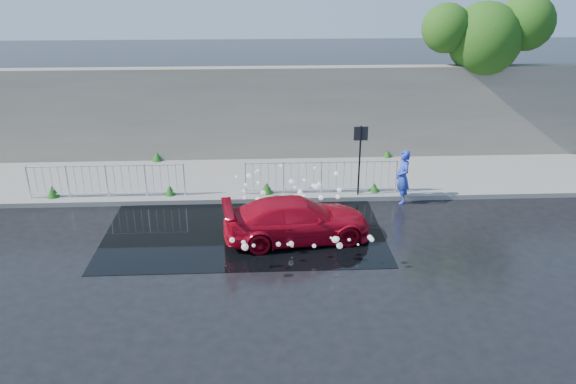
# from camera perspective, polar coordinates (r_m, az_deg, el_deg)

# --- Properties ---
(ground) EXTENTS (90.00, 90.00, 0.00)m
(ground) POSITION_cam_1_polar(r_m,az_deg,el_deg) (15.72, -6.36, -5.41)
(ground) COLOR black
(ground) RESTS_ON ground
(pavement) EXTENTS (30.00, 4.00, 0.15)m
(pavement) POSITION_cam_1_polar(r_m,az_deg,el_deg) (20.25, -5.61, 1.37)
(pavement) COLOR gray
(pavement) RESTS_ON ground
(curb) EXTENTS (30.00, 0.25, 0.16)m
(curb) POSITION_cam_1_polar(r_m,az_deg,el_deg) (18.39, -5.87, -0.84)
(curb) COLOR gray
(curb) RESTS_ON ground
(retaining_wall) EXTENTS (30.00, 0.60, 3.50)m
(retaining_wall) POSITION_cam_1_polar(r_m,az_deg,el_deg) (21.79, -5.54, 7.93)
(retaining_wall) COLOR #6E665C
(retaining_wall) RESTS_ON pavement
(puddle) EXTENTS (8.00, 5.00, 0.01)m
(puddle) POSITION_cam_1_polar(r_m,az_deg,el_deg) (16.58, -4.45, -3.76)
(puddle) COLOR black
(puddle) RESTS_ON ground
(sign_post) EXTENTS (0.45, 0.06, 2.50)m
(sign_post) POSITION_cam_1_polar(r_m,az_deg,el_deg) (18.15, 7.33, 4.32)
(sign_post) COLOR black
(sign_post) RESTS_ON ground
(tree) EXTENTS (4.98, 2.76, 6.26)m
(tree) POSITION_cam_1_polar(r_m,az_deg,el_deg) (23.10, 19.71, 14.88)
(tree) COLOR #332114
(tree) RESTS_ON ground
(railing_left) EXTENTS (5.05, 0.05, 1.10)m
(railing_left) POSITION_cam_1_polar(r_m,az_deg,el_deg) (19.12, -17.95, 1.18)
(railing_left) COLOR silver
(railing_left) RESTS_ON pavement
(railing_right) EXTENTS (5.05, 0.05, 1.10)m
(railing_right) POSITION_cam_1_polar(r_m,az_deg,el_deg) (18.54, 3.40, 1.62)
(railing_right) COLOR silver
(railing_right) RESTS_ON pavement
(weeds) EXTENTS (12.17, 3.93, 0.40)m
(weeds) POSITION_cam_1_polar(r_m,az_deg,el_deg) (19.64, -7.32, 1.39)
(weeds) COLOR #154312
(weeds) RESTS_ON pavement
(water_spray) EXTENTS (3.65, 5.72, 1.07)m
(water_spray) POSITION_cam_1_polar(r_m,az_deg,el_deg) (16.55, 0.81, -1.45)
(water_spray) COLOR white
(water_spray) RESTS_ON ground
(red_car) EXTENTS (4.32, 2.23, 1.20)m
(red_car) POSITION_cam_1_polar(r_m,az_deg,el_deg) (15.72, 0.95, -2.82)
(red_car) COLOR #A40618
(red_car) RESTS_ON ground
(person) EXTENTS (0.51, 0.70, 1.76)m
(person) POSITION_cam_1_polar(r_m,az_deg,el_deg) (18.41, 11.58, 1.52)
(person) COLOR #253EBD
(person) RESTS_ON ground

